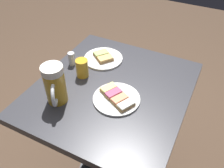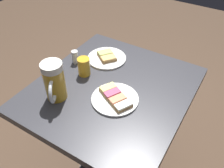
{
  "view_description": "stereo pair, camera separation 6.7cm",
  "coord_description": "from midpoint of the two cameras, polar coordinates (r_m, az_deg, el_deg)",
  "views": [
    {
      "loc": [
        -0.72,
        -0.36,
        1.48
      ],
      "look_at": [
        0.0,
        0.0,
        0.78
      ],
      "focal_mm": 38.2,
      "sensor_mm": 36.0,
      "label": 1
    },
    {
      "loc": [
        -0.68,
        -0.42,
        1.48
      ],
      "look_at": [
        0.0,
        0.0,
        0.78
      ],
      "focal_mm": 38.2,
      "sensor_mm": 36.0,
      "label": 2
    }
  ],
  "objects": [
    {
      "name": "plate_near",
      "position": [
        1.01,
        -0.81,
        -3.41
      ],
      "size": [
        0.2,
        0.2,
        0.03
      ],
      "color": "white",
      "rests_on": "cafe_table"
    },
    {
      "name": "plate_far",
      "position": [
        1.25,
        -3.66,
        6.21
      ],
      "size": [
        0.2,
        0.2,
        0.03
      ],
      "color": "white",
      "rests_on": "cafe_table"
    },
    {
      "name": "cafe_table",
      "position": [
        1.21,
        -1.61,
        -7.19
      ],
      "size": [
        0.74,
        0.67,
        0.76
      ],
      "color": "black",
      "rests_on": "ground_plane"
    },
    {
      "name": "beer_glass_small",
      "position": [
        1.13,
        -8.87,
        3.74
      ],
      "size": [
        0.06,
        0.06,
        0.09
      ],
      "primitive_type": "cylinder",
      "color": "gold",
      "rests_on": "cafe_table"
    },
    {
      "name": "beer_mug",
      "position": [
        0.99,
        -15.42,
        -0.29
      ],
      "size": [
        0.13,
        0.11,
        0.18
      ],
      "color": "gold",
      "rests_on": "cafe_table"
    },
    {
      "name": "salt_shaker",
      "position": [
        1.22,
        -11.23,
        5.92
      ],
      "size": [
        0.03,
        0.03,
        0.07
      ],
      "primitive_type": "cylinder",
      "color": "silver",
      "rests_on": "cafe_table"
    }
  ]
}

